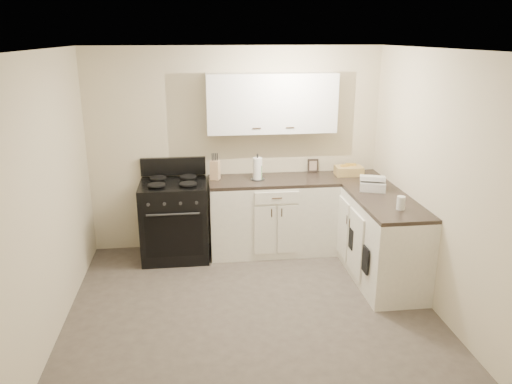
{
  "coord_description": "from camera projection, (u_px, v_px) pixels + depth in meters",
  "views": [
    {
      "loc": [
        -0.5,
        -4.26,
        2.62
      ],
      "look_at": [
        0.14,
        0.85,
        0.99
      ],
      "focal_mm": 35.0,
      "sensor_mm": 36.0,
      "label": 1
    }
  ],
  "objects": [
    {
      "name": "countertop_back",
      "position": [
        273.0,
        181.0,
        6.07
      ],
      "size": [
        1.55,
        0.6,
        0.04
      ],
      "primitive_type": "cube",
      "color": "black",
      "rests_on": "base_cabinets_back"
    },
    {
      "name": "knife_block",
      "position": [
        215.0,
        170.0,
        6.02
      ],
      "size": [
        0.13,
        0.13,
        0.23
      ],
      "primitive_type": "cube",
      "rotation": [
        0.0,
        0.0,
        -0.35
      ],
      "color": "#D7B384",
      "rests_on": "countertop_back"
    },
    {
      "name": "paper_towel",
      "position": [
        258.0,
        169.0,
        6.01
      ],
      "size": [
        0.12,
        0.12,
        0.27
      ],
      "primitive_type": "cylinder",
      "rotation": [
        0.0,
        0.0,
        -0.05
      ],
      "color": "white",
      "rests_on": "countertop_back"
    },
    {
      "name": "oven_mitt_near",
      "position": [
        365.0,
        260.0,
        5.06
      ],
      "size": [
        0.02,
        0.16,
        0.27
      ],
      "primitive_type": "cube",
      "color": "black",
      "rests_on": "base_cabinets_right"
    },
    {
      "name": "wall_front",
      "position": [
        290.0,
        290.0,
        2.8
      ],
      "size": [
        3.6,
        0.0,
        3.6
      ],
      "primitive_type": "plane",
      "rotation": [
        -1.57,
        0.0,
        0.0
      ],
      "color": "beige",
      "rests_on": "ground"
    },
    {
      "name": "ceiling",
      "position": [
        252.0,
        50.0,
        4.13
      ],
      "size": [
        3.6,
        3.6,
        0.0
      ],
      "primitive_type": "plane",
      "color": "white",
      "rests_on": "wall_back"
    },
    {
      "name": "upper_cabinets",
      "position": [
        272.0,
        103.0,
        5.94
      ],
      "size": [
        1.55,
        0.3,
        0.7
      ],
      "primitive_type": "cube",
      "color": "white",
      "rests_on": "wall_back"
    },
    {
      "name": "countertop_right",
      "position": [
        376.0,
        193.0,
        5.58
      ],
      "size": [
        0.6,
        1.9,
        0.04
      ],
      "primitive_type": "cube",
      "color": "black",
      "rests_on": "base_cabinets_right"
    },
    {
      "name": "wall_right",
      "position": [
        441.0,
        186.0,
        4.72
      ],
      "size": [
        0.0,
        3.6,
        3.6
      ],
      "primitive_type": "plane",
      "rotation": [
        1.57,
        0.0,
        -1.57
      ],
      "color": "beige",
      "rests_on": "ground"
    },
    {
      "name": "wicker_basket",
      "position": [
        349.0,
        171.0,
        6.23
      ],
      "size": [
        0.34,
        0.23,
        0.11
      ],
      "primitive_type": "cube",
      "rotation": [
        0.0,
        0.0,
        -0.02
      ],
      "color": "tan",
      "rests_on": "countertop_right"
    },
    {
      "name": "soap_bottle",
      "position": [
        260.0,
        173.0,
        6.01
      ],
      "size": [
        0.08,
        0.08,
        0.18
      ],
      "primitive_type": "cylinder",
      "rotation": [
        0.0,
        0.0,
        0.43
      ],
      "color": "green",
      "rests_on": "countertop_back"
    },
    {
      "name": "base_cabinets_right",
      "position": [
        373.0,
        232.0,
        5.73
      ],
      "size": [
        0.6,
        1.9,
        0.9
      ],
      "primitive_type": "cube",
      "color": "silver",
      "rests_on": "floor"
    },
    {
      "name": "wall_back",
      "position": [
        236.0,
        150.0,
        6.21
      ],
      "size": [
        3.6,
        0.0,
        3.6
      ],
      "primitive_type": "plane",
      "rotation": [
        1.57,
        0.0,
        0.0
      ],
      "color": "beige",
      "rests_on": "ground"
    },
    {
      "name": "countertop_grill",
      "position": [
        373.0,
        185.0,
        5.64
      ],
      "size": [
        0.35,
        0.34,
        0.1
      ],
      "primitive_type": "cube",
      "rotation": [
        0.0,
        0.0,
        -0.33
      ],
      "color": "silver",
      "rests_on": "countertop_right"
    },
    {
      "name": "stove",
      "position": [
        175.0,
        221.0,
        6.05
      ],
      "size": [
        0.79,
        0.68,
        0.96
      ],
      "primitive_type": "cube",
      "color": "black",
      "rests_on": "floor"
    },
    {
      "name": "picture_frame",
      "position": [
        313.0,
        166.0,
        6.35
      ],
      "size": [
        0.14,
        0.05,
        0.17
      ],
      "primitive_type": "cube",
      "rotation": [
        -0.14,
        0.0,
        -0.09
      ],
      "color": "black",
      "rests_on": "countertop_back"
    },
    {
      "name": "wall_left",
      "position": [
        45.0,
        201.0,
        4.29
      ],
      "size": [
        0.0,
        3.6,
        3.6
      ],
      "primitive_type": "plane",
      "rotation": [
        1.57,
        0.0,
        1.57
      ],
      "color": "beige",
      "rests_on": "ground"
    },
    {
      "name": "glass_jar",
      "position": [
        401.0,
        203.0,
        4.99
      ],
      "size": [
        0.1,
        0.1,
        0.14
      ],
      "primitive_type": "cylinder",
      "rotation": [
        0.0,
        0.0,
        -0.18
      ],
      "color": "silver",
      "rests_on": "countertop_right"
    },
    {
      "name": "oven_mitt_far",
      "position": [
        351.0,
        239.0,
        5.51
      ],
      "size": [
        0.02,
        0.13,
        0.23
      ],
      "primitive_type": "cube",
      "color": "black",
      "rests_on": "base_cabinets_right"
    },
    {
      "name": "base_cabinets_back",
      "position": [
        272.0,
        217.0,
        6.22
      ],
      "size": [
        1.55,
        0.6,
        0.9
      ],
      "primitive_type": "cube",
      "color": "silver",
      "rests_on": "floor"
    },
    {
      "name": "floor",
      "position": [
        253.0,
        315.0,
        4.88
      ],
      "size": [
        3.6,
        3.6,
        0.0
      ],
      "primitive_type": "plane",
      "color": "#473F38",
      "rests_on": "ground"
    }
  ]
}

